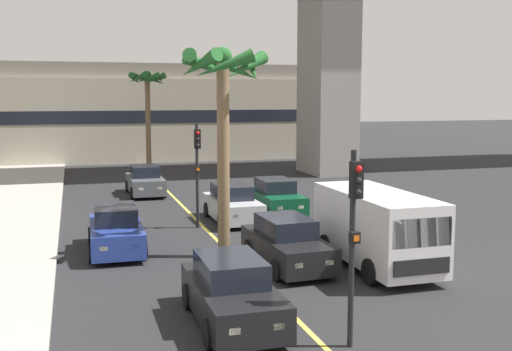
% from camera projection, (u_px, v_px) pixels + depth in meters
% --- Properties ---
extents(lane_stripe_center, '(0.14, 56.00, 0.01)m').
position_uv_depth(lane_stripe_center, '(192.00, 215.00, 27.31)').
color(lane_stripe_center, '#DBCC4C').
rests_on(lane_stripe_center, ground).
extents(pier_building_backdrop, '(32.12, 8.04, 7.81)m').
position_uv_depth(pier_building_backdrop, '(134.00, 113.00, 51.16)').
color(pier_building_backdrop, '#BCB29E').
rests_on(pier_building_backdrop, ground).
extents(car_queue_front, '(1.87, 4.12, 1.56)m').
position_uv_depth(car_queue_front, '(145.00, 181.00, 32.88)').
color(car_queue_front, '#4C5156').
rests_on(car_queue_front, ground).
extents(car_queue_second, '(1.87, 4.12, 1.56)m').
position_uv_depth(car_queue_second, '(232.00, 204.00, 25.92)').
color(car_queue_second, '#B7BABF').
rests_on(car_queue_second, ground).
extents(car_queue_third, '(1.96, 4.16, 1.56)m').
position_uv_depth(car_queue_third, '(287.00, 244.00, 19.01)').
color(car_queue_third, black).
rests_on(car_queue_third, ground).
extents(car_queue_fourth, '(1.88, 4.12, 1.56)m').
position_uv_depth(car_queue_fourth, '(276.00, 198.00, 27.65)').
color(car_queue_fourth, '#0C4728').
rests_on(car_queue_fourth, ground).
extents(car_queue_fifth, '(1.90, 4.13, 1.56)m').
position_uv_depth(car_queue_fifth, '(116.00, 231.00, 20.87)').
color(car_queue_fifth, navy).
rests_on(car_queue_fifth, ground).
extents(car_queue_sixth, '(1.84, 4.11, 1.56)m').
position_uv_depth(car_queue_sixth, '(232.00, 293.00, 14.30)').
color(car_queue_sixth, black).
rests_on(car_queue_sixth, ground).
extents(delivery_van, '(2.16, 5.25, 2.36)m').
position_uv_depth(delivery_van, '(376.00, 227.00, 18.83)').
color(delivery_van, white).
rests_on(delivery_van, ground).
extents(traffic_light_median_near, '(0.24, 0.37, 4.20)m').
position_uv_depth(traffic_light_median_near, '(354.00, 222.00, 12.61)').
color(traffic_light_median_near, black).
rests_on(traffic_light_median_near, ground).
extents(traffic_light_median_far, '(0.24, 0.37, 4.20)m').
position_uv_depth(traffic_light_median_far, '(197.00, 161.00, 24.29)').
color(traffic_light_median_far, black).
rests_on(traffic_light_median_far, ground).
extents(palm_tree_near_median, '(2.92, 2.99, 6.84)m').
position_uv_depth(palm_tree_near_median, '(223.00, 92.00, 19.55)').
color(palm_tree_near_median, brown).
rests_on(palm_tree_near_median, ground).
extents(palm_tree_mid_median, '(2.75, 2.76, 6.98)m').
position_uv_depth(palm_tree_mid_median, '(148.00, 90.00, 42.20)').
color(palm_tree_mid_median, brown).
rests_on(palm_tree_mid_median, ground).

